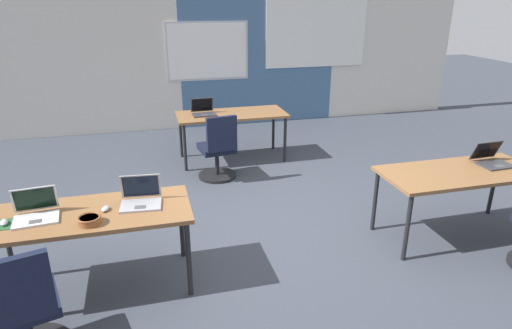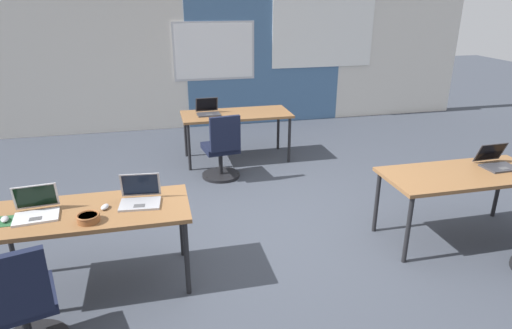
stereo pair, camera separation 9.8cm
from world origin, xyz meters
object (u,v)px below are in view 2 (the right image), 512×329
(desk_near_right, at_px, (463,178))
(mouse_near_left_inner, at_px, (105,207))
(desk_far_center, at_px, (236,117))
(laptop_near_right_end, at_px, (497,162))
(laptop_near_left_inner, at_px, (140,197))
(mouse_near_left_end, at_px, (5,219))
(laptop_far_left, at_px, (208,111))
(laptop_near_left_end, at_px, (36,210))
(snack_bowl, at_px, (88,218))
(desk_near_left, at_px, (91,217))
(chair_far_left, at_px, (222,152))
(chair_near_left_end, at_px, (22,311))

(desk_near_right, distance_m, mouse_near_left_inner, 3.38)
(desk_far_center, bearing_deg, laptop_near_right_end, -51.25)
(laptop_near_left_inner, bearing_deg, mouse_near_left_end, -168.99)
(laptop_far_left, relative_size, laptop_near_left_end, 0.95)
(mouse_near_left_end, distance_m, snack_bowl, 0.65)
(laptop_far_left, distance_m, mouse_near_left_end, 3.49)
(laptop_far_left, bearing_deg, mouse_near_left_inner, -115.31)
(desk_near_right, relative_size, snack_bowl, 9.01)
(desk_near_left, distance_m, chair_far_left, 2.54)
(desk_near_right, distance_m, desk_far_center, 3.30)
(chair_far_left, bearing_deg, desk_near_right, 127.10)
(chair_far_left, height_order, chair_near_left_end, same)
(desk_far_center, height_order, mouse_near_left_end, mouse_near_left_end)
(chair_near_left_end, bearing_deg, laptop_near_left_end, -105.03)
(desk_far_center, height_order, laptop_far_left, laptop_far_left)
(desk_near_right, distance_m, chair_far_left, 2.97)
(laptop_far_left, xyz_separation_m, laptop_near_right_end, (2.59, -2.76, -0.00))
(chair_far_left, xyz_separation_m, chair_near_left_end, (-1.81, -2.84, 0.00))
(laptop_near_left_end, distance_m, laptop_near_right_end, 4.33)
(desk_near_right, distance_m, laptop_near_left_inner, 3.10)
(laptop_near_left_end, relative_size, chair_near_left_end, 0.39)
(laptop_near_left_inner, distance_m, laptop_near_right_end, 3.53)
(laptop_near_left_inner, bearing_deg, desk_near_right, 4.40)
(mouse_near_left_inner, height_order, snack_bowl, snack_bowl)
(laptop_near_right_end, bearing_deg, mouse_near_left_inner, 179.00)
(laptop_far_left, xyz_separation_m, mouse_near_left_inner, (-1.22, -2.84, -0.03))
(desk_far_center, height_order, laptop_near_left_inner, laptop_near_left_inner)
(laptop_near_left_inner, xyz_separation_m, laptop_near_right_end, (3.53, 0.03, -0.00))
(desk_far_center, bearing_deg, desk_near_left, -122.01)
(desk_near_right, relative_size, laptop_near_left_end, 4.45)
(desk_far_center, height_order, chair_near_left_end, chair_near_left_end)
(desk_far_center, height_order, snack_bowl, snack_bowl)
(desk_far_center, relative_size, laptop_near_right_end, 4.68)
(laptop_far_left, xyz_separation_m, snack_bowl, (-1.32, -3.05, -0.01))
(laptop_near_left_end, distance_m, snack_bowl, 0.46)
(desk_near_left, bearing_deg, chair_near_left_end, -117.78)
(mouse_near_left_inner, distance_m, laptop_near_right_end, 3.81)
(mouse_near_left_end, bearing_deg, laptop_far_left, 55.94)
(desk_near_left, height_order, chair_far_left, chair_far_left)
(mouse_near_left_end, relative_size, laptop_near_left_inner, 0.31)
(desk_near_right, distance_m, chair_near_left_end, 3.97)
(desk_near_left, xyz_separation_m, desk_near_right, (3.50, 0.00, 0.00))
(mouse_near_left_end, distance_m, laptop_near_left_inner, 1.03)
(snack_bowl, bearing_deg, mouse_near_left_inner, 62.61)
(desk_far_center, distance_m, mouse_near_left_inner, 3.24)
(mouse_near_left_end, xyz_separation_m, snack_bowl, (0.63, -0.15, 0.01))
(desk_far_center, bearing_deg, desk_near_right, -57.99)
(desk_near_left, height_order, laptop_near_right_end, laptop_near_right_end)
(chair_far_left, bearing_deg, snack_bowl, 50.91)
(snack_bowl, bearing_deg, laptop_near_right_end, 4.14)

